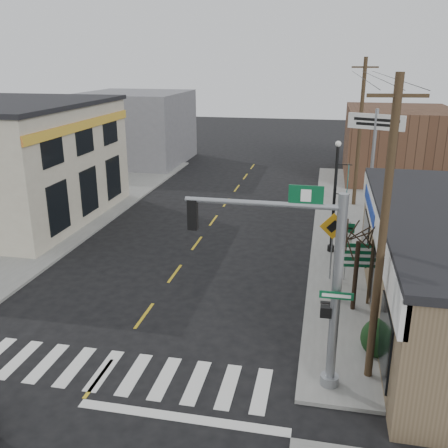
% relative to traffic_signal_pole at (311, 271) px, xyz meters
% --- Properties ---
extents(ground, '(140.00, 140.00, 0.00)m').
position_rel_traffic_signal_pole_xyz_m(ground, '(-6.24, -0.95, -3.73)').
color(ground, black).
rests_on(ground, ground).
extents(sidewalk_right, '(6.00, 38.00, 0.13)m').
position_rel_traffic_signal_pole_xyz_m(sidewalk_right, '(2.76, 12.05, -3.67)').
color(sidewalk_right, slate).
rests_on(sidewalk_right, ground).
extents(sidewalk_left, '(6.00, 38.00, 0.13)m').
position_rel_traffic_signal_pole_xyz_m(sidewalk_left, '(-15.24, 12.05, -3.67)').
color(sidewalk_left, slate).
rests_on(sidewalk_left, ground).
extents(center_line, '(0.12, 56.00, 0.01)m').
position_rel_traffic_signal_pole_xyz_m(center_line, '(-6.24, 7.05, -3.73)').
color(center_line, gold).
rests_on(center_line, ground).
extents(crosswalk, '(11.00, 2.20, 0.01)m').
position_rel_traffic_signal_pole_xyz_m(crosswalk, '(-6.24, -0.55, -3.73)').
color(crosswalk, silver).
rests_on(crosswalk, ground).
extents(bldg_distant_right, '(8.00, 10.00, 5.60)m').
position_rel_traffic_signal_pole_xyz_m(bldg_distant_right, '(5.76, 29.05, -0.93)').
color(bldg_distant_right, '#503525').
rests_on(bldg_distant_right, ground).
extents(bldg_distant_left, '(9.00, 10.00, 6.40)m').
position_rel_traffic_signal_pole_xyz_m(bldg_distant_left, '(-17.24, 31.05, -0.53)').
color(bldg_distant_left, slate).
rests_on(bldg_distant_left, ground).
extents(traffic_signal_pole, '(4.78, 0.38, 6.05)m').
position_rel_traffic_signal_pole_xyz_m(traffic_signal_pole, '(0.00, 0.00, 0.00)').
color(traffic_signal_pole, gray).
rests_on(traffic_signal_pole, sidewalk_right).
extents(guide_sign, '(1.54, 0.13, 2.69)m').
position_rel_traffic_signal_pole_xyz_m(guide_sign, '(1.55, 5.53, -1.86)').
color(guide_sign, '#40301E').
rests_on(guide_sign, sidewalk_right).
extents(fire_hydrant, '(0.21, 0.21, 0.67)m').
position_rel_traffic_signal_pole_xyz_m(fire_hydrant, '(0.94, 5.72, -3.24)').
color(fire_hydrant, '#C8C305').
rests_on(fire_hydrant, sidewalk_right).
extents(ped_crossing_sign, '(1.18, 0.08, 3.03)m').
position_rel_traffic_signal_pole_xyz_m(ped_crossing_sign, '(0.70, 7.62, -1.56)').
color(ped_crossing_sign, gray).
rests_on(ped_crossing_sign, sidewalk_right).
extents(lamp_post, '(0.72, 0.57, 5.55)m').
position_rel_traffic_signal_pole_xyz_m(lamp_post, '(0.79, 11.00, -0.38)').
color(lamp_post, black).
rests_on(lamp_post, sidewalk_right).
extents(dance_center_sign, '(3.13, 0.20, 6.64)m').
position_rel_traffic_signal_pole_xyz_m(dance_center_sign, '(2.76, 15.57, 1.41)').
color(dance_center_sign, gray).
rests_on(dance_center_sign, sidewalk_right).
extents(bare_tree, '(2.09, 2.09, 4.18)m').
position_rel_traffic_signal_pole_xyz_m(bare_tree, '(1.59, 4.98, -0.32)').
color(bare_tree, black).
rests_on(bare_tree, sidewalk_right).
extents(shrub_front, '(1.33, 1.33, 0.99)m').
position_rel_traffic_signal_pole_xyz_m(shrub_front, '(2.35, 2.09, -3.11)').
color(shrub_front, '#153A1A').
rests_on(shrub_front, sidewalk_right).
extents(shrub_back, '(0.97, 0.97, 0.73)m').
position_rel_traffic_signal_pole_xyz_m(shrub_back, '(2.99, 7.20, -3.24)').
color(shrub_back, black).
rests_on(shrub_back, sidewalk_right).
extents(utility_pole_near, '(1.55, 0.23, 8.92)m').
position_rel_traffic_signal_pole_xyz_m(utility_pole_near, '(1.88, 0.71, 0.97)').
color(utility_pole_near, '#44341D').
rests_on(utility_pole_near, sidewalk_right).
extents(utility_pole_far, '(1.62, 0.24, 9.31)m').
position_rel_traffic_signal_pole_xyz_m(utility_pole_far, '(2.20, 19.91, 1.17)').
color(utility_pole_far, '#3E2D1C').
rests_on(utility_pole_far, sidewalk_right).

